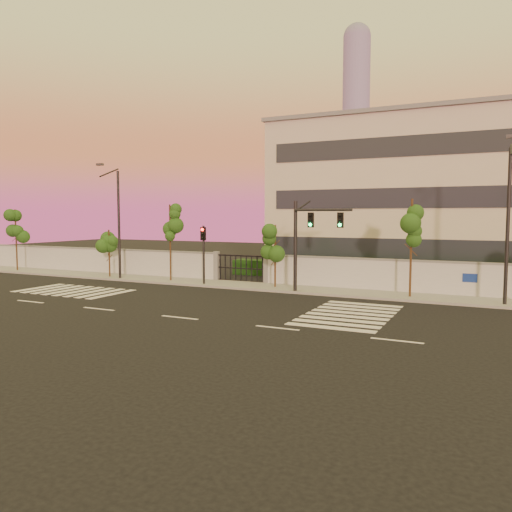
# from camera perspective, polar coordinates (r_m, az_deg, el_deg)

# --- Properties ---
(ground) EXTENTS (120.00, 120.00, 0.00)m
(ground) POSITION_cam_1_polar(r_m,az_deg,el_deg) (23.91, -8.70, -6.98)
(ground) COLOR black
(ground) RESTS_ON ground
(sidewalk) EXTENTS (60.00, 3.00, 0.15)m
(sidewalk) POSITION_cam_1_polar(r_m,az_deg,el_deg) (32.95, 1.71, -3.59)
(sidewalk) COLOR gray
(sidewalk) RESTS_ON ground
(perimeter_wall) EXTENTS (60.00, 0.36, 2.20)m
(perimeter_wall) POSITION_cam_1_polar(r_m,az_deg,el_deg) (34.15, 2.90, -1.62)
(perimeter_wall) COLOR #AFB2B7
(perimeter_wall) RESTS_ON ground
(hedge_row) EXTENTS (41.00, 4.25, 1.80)m
(hedge_row) POSITION_cam_1_polar(r_m,az_deg,el_deg) (36.33, 6.12, -1.67)
(hedge_row) COLOR #12330F
(hedge_row) RESTS_ON ground
(institutional_building) EXTENTS (24.40, 12.40, 12.25)m
(institutional_building) POSITION_cam_1_polar(r_m,az_deg,el_deg) (41.51, 19.95, 6.25)
(institutional_building) COLOR beige
(institutional_building) RESTS_ON ground
(distant_skyscraper) EXTENTS (16.00, 16.00, 118.00)m
(distant_skyscraper) POSITION_cam_1_polar(r_m,az_deg,el_deg) (314.59, 11.33, 15.03)
(distant_skyscraper) COLOR slate
(distant_skyscraper) RESTS_ON ground
(road_markings) EXTENTS (57.00, 7.62, 0.02)m
(road_markings) POSITION_cam_1_polar(r_m,az_deg,el_deg) (27.84, -7.00, -5.29)
(road_markings) COLOR silver
(road_markings) RESTS_ON ground
(street_tree_a) EXTENTS (1.52, 1.21, 5.31)m
(street_tree_a) POSITION_cam_1_polar(r_m,az_deg,el_deg) (47.01, -25.74, 3.10)
(street_tree_a) COLOR #382314
(street_tree_a) RESTS_ON ground
(street_tree_b) EXTENTS (1.47, 1.17, 3.72)m
(street_tree_b) POSITION_cam_1_polar(r_m,az_deg,el_deg) (39.53, -16.41, 1.48)
(street_tree_b) COLOR #382314
(street_tree_b) RESTS_ON ground
(street_tree_c) EXTENTS (1.45, 1.15, 5.58)m
(street_tree_c) POSITION_cam_1_polar(r_m,az_deg,el_deg) (36.19, -9.76, 3.48)
(street_tree_c) COLOR #382314
(street_tree_c) RESTS_ON ground
(street_tree_d) EXTENTS (1.46, 1.16, 4.20)m
(street_tree_d) POSITION_cam_1_polar(r_m,az_deg,el_deg) (32.36, 2.26, 1.62)
(street_tree_d) COLOR #382314
(street_tree_d) RESTS_ON ground
(street_tree_e) EXTENTS (1.59, 1.26, 5.74)m
(street_tree_e) POSITION_cam_1_polar(r_m,az_deg,el_deg) (29.79, 17.41, 3.33)
(street_tree_e) COLOR #382314
(street_tree_e) RESTS_ON ground
(traffic_signal_main) EXTENTS (3.57, 0.80, 5.68)m
(traffic_signal_main) POSITION_cam_1_polar(r_m,az_deg,el_deg) (30.47, 5.78, 2.35)
(traffic_signal_main) COLOR black
(traffic_signal_main) RESTS_ON ground
(traffic_signal_secondary) EXTENTS (0.32, 0.32, 4.11)m
(traffic_signal_secondary) POSITION_cam_1_polar(r_m,az_deg,el_deg) (34.05, -6.02, 0.94)
(traffic_signal_secondary) COLOR black
(traffic_signal_secondary) RESTS_ON ground
(streetlight_west) EXTENTS (0.50, 2.03, 8.44)m
(streetlight_west) POSITION_cam_1_polar(r_m,az_deg,el_deg) (38.12, -15.58, 4.12)
(streetlight_west) COLOR black
(streetlight_west) RESTS_ON ground
(streetlight_east) EXTENTS (0.52, 2.08, 8.66)m
(streetlight_east) POSITION_cam_1_polar(r_m,az_deg,el_deg) (28.84, 26.87, 3.92)
(streetlight_east) COLOR black
(streetlight_east) RESTS_ON ground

